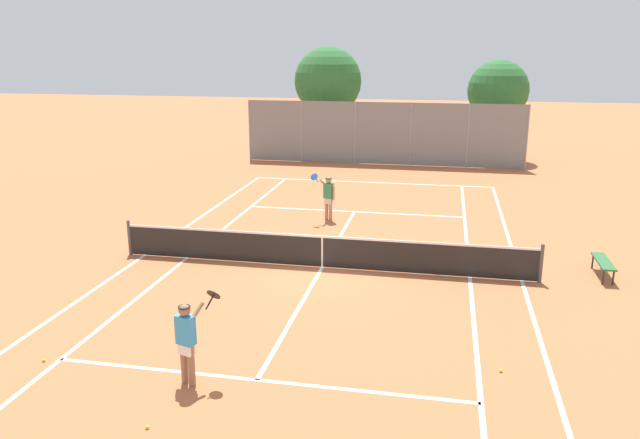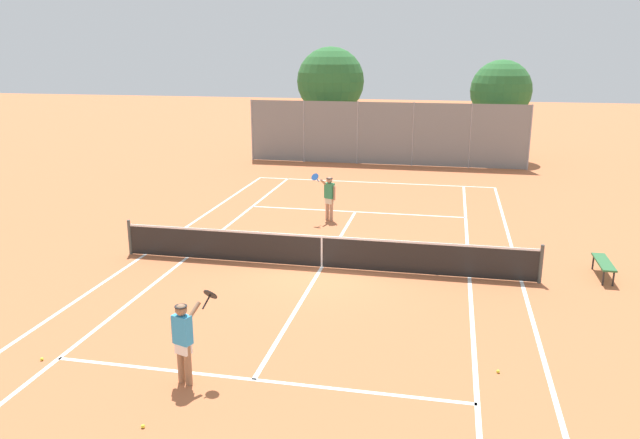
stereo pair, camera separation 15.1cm
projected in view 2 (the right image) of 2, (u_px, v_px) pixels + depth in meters
ground_plane at (322, 267)px, 17.86m from camera, size 120.00×120.00×0.00m
court_line_markings at (322, 267)px, 17.86m from camera, size 11.10×23.90×0.01m
tennis_net at (322, 251)px, 17.72m from camera, size 12.00×0.10×1.07m
player_near_side at (183, 338)px, 11.47m from camera, size 0.82×0.70×1.77m
player_far_left at (329, 195)px, 22.51m from camera, size 0.86×0.67×1.77m
loose_tennis_ball_0 at (143, 426)px, 10.32m from camera, size 0.07×0.07×0.07m
loose_tennis_ball_1 at (42, 359)px, 12.54m from camera, size 0.07×0.07×0.07m
loose_tennis_ball_2 at (498, 371)px, 12.06m from camera, size 0.07×0.07×0.07m
loose_tennis_ball_3 at (437, 274)px, 17.25m from camera, size 0.07×0.07×0.07m
loose_tennis_ball_4 at (204, 245)px, 19.74m from camera, size 0.07×0.07×0.07m
courtside_bench at (604, 263)px, 16.98m from camera, size 0.36×1.50×0.47m
back_fence at (385, 134)px, 33.08m from camera, size 14.83×0.08×3.34m
tree_behind_left at (329, 83)px, 35.93m from camera, size 3.87×3.87×6.15m
tree_behind_right at (501, 93)px, 34.14m from camera, size 3.32×3.32×5.47m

